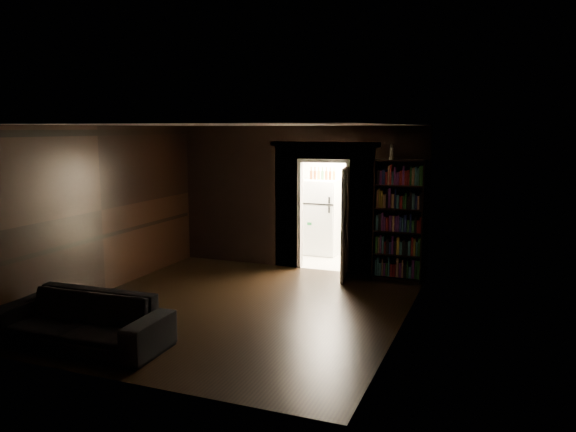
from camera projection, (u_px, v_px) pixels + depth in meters
name	position (u px, v px, depth m)	size (l,w,h in m)	color
ground	(237.00, 308.00, 8.67)	(5.50, 5.50, 0.00)	black
room_walls	(264.00, 193.00, 9.40)	(5.02, 5.61, 2.84)	black
kitchen_alcove	(339.00, 202.00, 11.87)	(2.20, 1.80, 2.60)	beige
sofa	(81.00, 312.00, 7.13)	(2.26, 0.98, 0.87)	black
bookshelf	(399.00, 221.00, 10.13)	(0.90, 0.32, 2.20)	black
refrigerator	(322.00, 217.00, 12.31)	(0.74, 0.68, 1.65)	silver
door	(344.00, 224.00, 10.27)	(0.85, 0.05, 2.05)	silver
figurine	(391.00, 152.00, 9.94)	(0.09, 0.09, 0.27)	white
bottles	(322.00, 173.00, 12.08)	(0.68, 0.08, 0.28)	black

